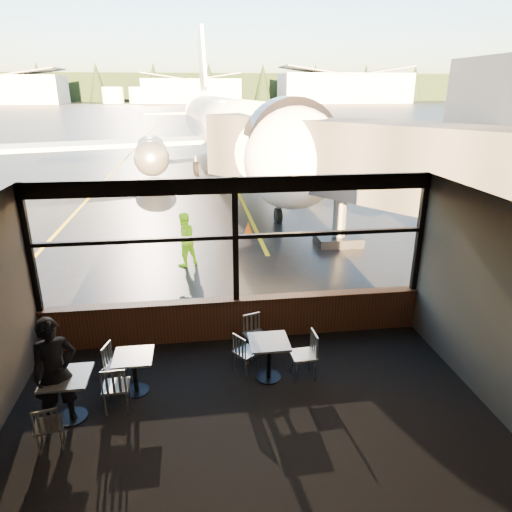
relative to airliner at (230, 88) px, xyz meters
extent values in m
plane|color=black|center=(-1.63, 99.79, -5.17)|extent=(520.00, 520.00, 0.00)
cube|color=black|center=(-1.63, -23.21, -5.16)|extent=(8.00, 6.00, 0.01)
cube|color=#38332D|center=(-1.63, -23.21, -1.67)|extent=(8.00, 6.00, 0.04)
cube|color=#453F37|center=(2.37, -23.21, -3.42)|extent=(0.04, 6.00, 3.50)
cube|color=#552C19|center=(-1.63, -20.21, -4.72)|extent=(8.00, 0.28, 0.90)
cube|color=black|center=(-1.63, -20.21, -1.82)|extent=(8.00, 0.18, 0.30)
cube|color=black|center=(-5.58, -20.21, -2.97)|extent=(0.12, 0.12, 2.60)
cube|color=black|center=(-1.63, -20.21, -2.97)|extent=(0.12, 0.12, 2.60)
cube|color=black|center=(2.32, -20.21, -2.97)|extent=(0.12, 0.12, 2.60)
cube|color=black|center=(-1.63, -20.21, -2.87)|extent=(8.00, 0.10, 0.08)
imported|color=black|center=(-4.68, -22.51, -4.24)|extent=(0.80, 0.69, 1.87)
imported|color=#BFF219|center=(-2.79, -15.63, -4.34)|extent=(1.01, 0.95, 1.65)
cone|color=#FF4408|center=(-0.47, -12.73, -4.93)|extent=(0.34, 0.34, 0.48)
cylinder|color=silver|center=(-31.63, 161.79, -2.17)|extent=(8.00, 8.00, 6.00)
cylinder|color=silver|center=(-21.63, 161.79, -2.17)|extent=(8.00, 8.00, 6.00)
cylinder|color=silver|center=(-11.63, 161.79, -2.17)|extent=(8.00, 8.00, 6.00)
cube|color=black|center=(-1.63, 189.79, 0.83)|extent=(360.00, 3.00, 12.00)
camera|label=1|loc=(-2.40, -28.94, -0.08)|focal=32.00mm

